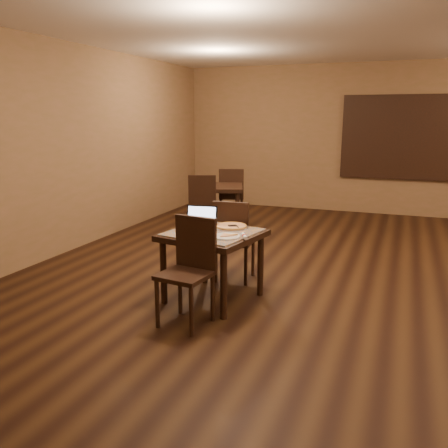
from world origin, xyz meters
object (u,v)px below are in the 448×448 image
at_px(chair_main_far, 233,236).
at_px(other_table_b, 218,193).
at_px(other_table_b_chair_far, 231,193).
at_px(pizza_pan, 231,227).
at_px(other_table_b_chair_near, 202,204).
at_px(tiled_table, 213,241).
at_px(chair_main_near, 190,264).
at_px(laptop, 200,222).

relative_size(chair_main_far, other_table_b, 0.92).
bearing_deg(chair_main_far, other_table_b_chair_far, -73.65).
height_order(pizza_pan, other_table_b_chair_near, other_table_b_chair_near).
distance_m(tiled_table, other_table_b_chair_near, 2.60).
xyz_separation_m(chair_main_far, other_table_b, (-1.13, 2.33, 0.10)).
distance_m(chair_main_near, other_table_b_chair_near, 3.16).
relative_size(tiled_table, chair_main_far, 1.09).
bearing_deg(chair_main_near, chair_main_far, 98.27).
xyz_separation_m(tiled_table, other_table_b, (-1.12, 2.94, 0.00)).
bearing_deg(other_table_b, tiled_table, -88.55).
distance_m(tiled_table, laptop, 0.28).
xyz_separation_m(chair_main_near, chair_main_far, (-0.01, 1.22, -0.02)).
bearing_deg(chair_main_far, laptop, 63.66).
xyz_separation_m(tiled_table, laptop, (-0.20, 0.11, 0.16)).
xyz_separation_m(tiled_table, pizza_pan, (0.12, 0.24, 0.11)).
height_order(tiled_table, pizza_pan, pizza_pan).
relative_size(tiled_table, other_table_b, 1.00).
bearing_deg(chair_main_far, other_table_b_chair_near, -60.20).
relative_size(other_table_b, other_table_b_chair_near, 1.05).
xyz_separation_m(tiled_table, other_table_b_chair_near, (-1.15, 2.33, -0.08)).
bearing_deg(pizza_pan, chair_main_near, -97.20).
height_order(chair_main_far, other_table_b_chair_near, other_table_b_chair_near).
bearing_deg(tiled_table, other_table_b_chair_near, 127.85).
distance_m(laptop, other_table_b, 2.98).
bearing_deg(other_table_b, other_table_b_chair_near, -112.32).
bearing_deg(other_table_b_chair_far, other_table_b_chair_near, 67.68).
xyz_separation_m(laptop, other_table_b, (-0.92, 2.83, -0.16)).
distance_m(tiled_table, chair_main_far, 0.62).
distance_m(chair_main_near, other_table_b, 3.73).
height_order(tiled_table, laptop, laptop).
bearing_deg(other_table_b_chair_far, chair_main_far, 91.08).
bearing_deg(pizza_pan, tiled_table, -116.57).
height_order(chair_main_far, other_table_b_chair_far, other_table_b_chair_far).
relative_size(laptop, other_table_b_chair_far, 0.36).
height_order(tiled_table, other_table_b_chair_far, other_table_b_chair_far).
height_order(laptop, pizza_pan, laptop).
height_order(tiled_table, other_table_b_chair_near, other_table_b_chair_near).
height_order(chair_main_far, pizza_pan, chair_main_far).
relative_size(chair_main_far, other_table_b_chair_near, 0.97).
distance_m(tiled_table, other_table_b_chair_far, 3.71).
bearing_deg(other_table_b_chair_near, other_table_b, 67.68).
bearing_deg(other_table_b_chair_near, chair_main_far, -75.46).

